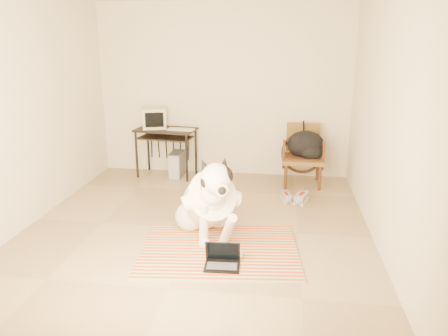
% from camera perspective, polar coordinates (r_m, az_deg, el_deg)
% --- Properties ---
extents(floor, '(4.50, 4.50, 0.00)m').
position_cam_1_polar(floor, '(5.20, -3.53, -7.80)').
color(floor, tan).
rests_on(floor, ground).
extents(wall_back, '(4.50, 0.00, 4.50)m').
position_cam_1_polar(wall_back, '(7.01, -0.14, 10.05)').
color(wall_back, beige).
rests_on(wall_back, floor).
extents(wall_front, '(4.50, 0.00, 4.50)m').
position_cam_1_polar(wall_front, '(2.70, -13.27, -1.03)').
color(wall_front, beige).
rests_on(wall_front, floor).
extents(wall_left, '(0.00, 4.50, 4.50)m').
position_cam_1_polar(wall_left, '(5.56, -24.62, 6.85)').
color(wall_left, beige).
rests_on(wall_left, floor).
extents(wall_right, '(0.00, 4.50, 4.50)m').
position_cam_1_polar(wall_right, '(4.83, 20.28, 6.07)').
color(wall_right, beige).
rests_on(wall_right, floor).
extents(rug, '(1.75, 1.41, 0.02)m').
position_cam_1_polar(rug, '(4.67, -0.61, -10.63)').
color(rug, red).
rests_on(rug, floor).
extents(dog, '(0.84, 1.25, 1.03)m').
position_cam_1_polar(dog, '(4.84, -2.01, -4.50)').
color(dog, white).
rests_on(dog, rug).
extents(laptop, '(0.35, 0.26, 0.24)m').
position_cam_1_polar(laptop, '(4.33, -0.22, -11.94)').
color(laptop, black).
rests_on(laptop, rug).
extents(computer_desk, '(0.99, 0.64, 0.77)m').
position_cam_1_polar(computer_desk, '(7.00, -7.62, 4.21)').
color(computer_desk, black).
rests_on(computer_desk, floor).
extents(crt_monitor, '(0.45, 0.44, 0.32)m').
position_cam_1_polar(crt_monitor, '(7.04, -9.11, 6.46)').
color(crt_monitor, beige).
rests_on(crt_monitor, computer_desk).
extents(desk_keyboard, '(0.42, 0.18, 0.03)m').
position_cam_1_polar(desk_keyboard, '(6.85, -5.65, 5.04)').
color(desk_keyboard, beige).
rests_on(desk_keyboard, computer_desk).
extents(pc_tower, '(0.18, 0.43, 0.40)m').
position_cam_1_polar(pc_tower, '(7.06, -6.18, 0.47)').
color(pc_tower, '#4C4C4E').
rests_on(pc_tower, floor).
extents(rattan_chair, '(0.60, 0.58, 0.90)m').
position_cam_1_polar(rattan_chair, '(6.71, 10.25, 1.71)').
color(rattan_chair, olive).
rests_on(rattan_chair, floor).
extents(backpack, '(0.56, 0.50, 0.41)m').
position_cam_1_polar(backpack, '(6.64, 10.74, 2.86)').
color(backpack, black).
rests_on(backpack, rattan_chair).
extents(sneaker_left, '(0.16, 0.28, 0.09)m').
position_cam_1_polar(sneaker_left, '(6.10, 8.13, -3.78)').
color(sneaker_left, white).
rests_on(sneaker_left, floor).
extents(sneaker_right, '(0.22, 0.35, 0.11)m').
position_cam_1_polar(sneaker_right, '(6.07, 10.06, -3.90)').
color(sneaker_right, white).
rests_on(sneaker_right, floor).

